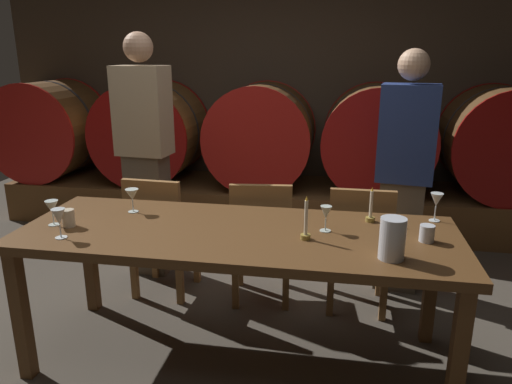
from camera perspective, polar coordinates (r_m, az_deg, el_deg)
ground_plane at (r=3.11m, az=-6.65°, el=-16.76°), size 7.36×7.36×0.00m
back_wall at (r=5.27m, az=1.39°, el=11.58°), size 5.66×0.24×2.50m
barrel_shelf at (r=4.94m, az=0.35°, el=-1.25°), size 5.10×0.90×0.39m
wine_barrel_far_left at (r=5.61m, az=-23.15°, el=6.85°), size 1.01×0.84×1.01m
wine_barrel_left at (r=5.08m, az=-12.23°, el=6.93°), size 1.01×0.84×1.01m
wine_barrel_center at (r=4.77m, az=0.67°, el=6.70°), size 1.01×0.84×1.01m
wine_barrel_right at (r=4.72m, az=14.03°, el=6.11°), size 1.01×0.84×1.01m
wine_barrel_far_right at (r=4.92m, az=26.95°, el=5.22°), size 1.01×0.84×1.01m
dining_table at (r=2.60m, az=-2.21°, el=-6.07°), size 2.33×0.84×0.78m
chair_left at (r=3.43m, az=-11.27°, el=-4.52°), size 0.42×0.42×0.88m
chair_center at (r=3.27m, az=0.64°, el=-5.28°), size 0.44×0.44×0.88m
chair_right at (r=3.23m, az=12.12°, el=-5.91°), size 0.40×0.40×0.88m
guest_left at (r=3.72m, az=-12.95°, el=4.29°), size 0.40×0.27×1.82m
guest_right at (r=3.52m, az=17.12°, el=2.26°), size 0.41×0.30×1.71m
candle_left at (r=2.44m, az=5.91°, el=-4.14°), size 0.05×0.05×0.23m
candle_right at (r=2.75m, az=13.40°, el=-2.33°), size 0.05×0.05×0.20m
pitcher at (r=2.28m, az=15.81°, el=-5.32°), size 0.12×0.12×0.20m
wine_glass_far_left at (r=2.83m, az=-22.97°, el=-1.74°), size 0.07×0.07×0.14m
wine_glass_left at (r=2.62m, az=-22.28°, el=-2.83°), size 0.07×0.07×0.16m
wine_glass_center at (r=2.91m, az=-14.44°, el=-0.36°), size 0.08×0.08×0.14m
wine_glass_right at (r=2.55m, az=8.27°, el=-2.54°), size 0.06×0.06×0.14m
wine_glass_far_right at (r=2.85m, az=20.56°, el=-0.96°), size 0.07×0.07×0.16m
cup_left at (r=2.80m, az=-21.29°, el=-2.89°), size 0.07×0.07×0.10m
cup_right at (r=2.55m, az=19.55°, el=-4.63°), size 0.07×0.07×0.09m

